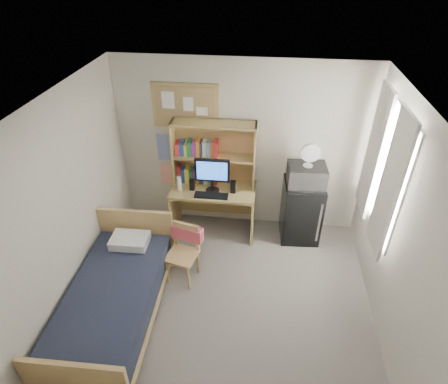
# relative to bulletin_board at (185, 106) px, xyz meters

# --- Properties ---
(floor) EXTENTS (3.60, 4.20, 0.02)m
(floor) POSITION_rel_bulletin_board_xyz_m (0.78, -2.08, -1.93)
(floor) COLOR slate
(floor) RESTS_ON ground
(ceiling) EXTENTS (3.60, 4.20, 0.02)m
(ceiling) POSITION_rel_bulletin_board_xyz_m (0.78, -2.08, 0.68)
(ceiling) COLOR silver
(ceiling) RESTS_ON wall_back
(wall_back) EXTENTS (3.60, 0.04, 2.60)m
(wall_back) POSITION_rel_bulletin_board_xyz_m (0.78, 0.02, -0.62)
(wall_back) COLOR beige
(wall_back) RESTS_ON floor
(wall_left) EXTENTS (0.04, 4.20, 2.60)m
(wall_left) POSITION_rel_bulletin_board_xyz_m (-1.02, -2.08, -0.62)
(wall_left) COLOR beige
(wall_left) RESTS_ON floor
(wall_right) EXTENTS (0.04, 4.20, 2.60)m
(wall_right) POSITION_rel_bulletin_board_xyz_m (2.58, -2.08, -0.62)
(wall_right) COLOR beige
(wall_right) RESTS_ON floor
(window_unit) EXTENTS (0.10, 1.40, 1.70)m
(window_unit) POSITION_rel_bulletin_board_xyz_m (2.53, -0.88, -0.32)
(window_unit) COLOR white
(window_unit) RESTS_ON wall_right
(curtain_left) EXTENTS (0.04, 0.55, 1.70)m
(curtain_left) POSITION_rel_bulletin_board_xyz_m (2.50, -1.28, -0.32)
(curtain_left) COLOR silver
(curtain_left) RESTS_ON wall_right
(curtain_right) EXTENTS (0.04, 0.55, 1.70)m
(curtain_right) POSITION_rel_bulletin_board_xyz_m (2.50, -0.48, -0.32)
(curtain_right) COLOR silver
(curtain_right) RESTS_ON wall_right
(bulletin_board) EXTENTS (0.94, 0.03, 0.64)m
(bulletin_board) POSITION_rel_bulletin_board_xyz_m (0.00, 0.00, 0.00)
(bulletin_board) COLOR tan
(bulletin_board) RESTS_ON wall_back
(poster_wave) EXTENTS (0.30, 0.01, 0.42)m
(poster_wave) POSITION_rel_bulletin_board_xyz_m (-0.32, 0.01, -0.67)
(poster_wave) COLOR #283FA2
(poster_wave) RESTS_ON wall_back
(poster_japan) EXTENTS (0.28, 0.01, 0.36)m
(poster_japan) POSITION_rel_bulletin_board_xyz_m (-0.32, 0.01, -1.14)
(poster_japan) COLOR #DF4C27
(poster_japan) RESTS_ON wall_back
(desk) EXTENTS (1.26, 0.64, 0.78)m
(desk) POSITION_rel_bulletin_board_xyz_m (0.42, -0.32, -1.53)
(desk) COLOR tan
(desk) RESTS_ON floor
(desk_chair) EXTENTS (0.49, 0.49, 0.81)m
(desk_chair) POSITION_rel_bulletin_board_xyz_m (0.15, -1.37, -1.51)
(desk_chair) COLOR tan
(desk_chair) RESTS_ON floor
(mini_fridge) EXTENTS (0.59, 0.59, 0.95)m
(mini_fridge) POSITION_rel_bulletin_board_xyz_m (1.73, -0.28, -1.45)
(mini_fridge) COLOR black
(mini_fridge) RESTS_ON floor
(bed) EXTENTS (1.04, 2.00, 0.54)m
(bed) POSITION_rel_bulletin_board_xyz_m (-0.50, -2.13, -1.65)
(bed) COLOR black
(bed) RESTS_ON floor
(hutch) EXTENTS (1.19, 0.31, 0.98)m
(hutch) POSITION_rel_bulletin_board_xyz_m (0.42, -0.17, -0.65)
(hutch) COLOR tan
(hutch) RESTS_ON desk
(monitor) EXTENTS (0.50, 0.04, 0.53)m
(monitor) POSITION_rel_bulletin_board_xyz_m (0.42, -0.38, -0.87)
(monitor) COLOR black
(monitor) RESTS_ON desk
(keyboard) EXTENTS (0.48, 0.16, 0.02)m
(keyboard) POSITION_rel_bulletin_board_xyz_m (0.42, -0.52, -1.13)
(keyboard) COLOR black
(keyboard) RESTS_ON desk
(speaker_left) EXTENTS (0.07, 0.07, 0.17)m
(speaker_left) POSITION_rel_bulletin_board_xyz_m (0.12, -0.38, -1.05)
(speaker_left) COLOR black
(speaker_left) RESTS_ON desk
(speaker_right) EXTENTS (0.08, 0.08, 0.18)m
(speaker_right) POSITION_rel_bulletin_board_xyz_m (0.72, -0.37, -1.05)
(speaker_right) COLOR black
(speaker_right) RESTS_ON desk
(water_bottle) EXTENTS (0.07, 0.07, 0.22)m
(water_bottle) POSITION_rel_bulletin_board_xyz_m (-0.06, -0.42, -1.03)
(water_bottle) COLOR silver
(water_bottle) RESTS_ON desk
(hoodie) EXTENTS (0.44, 0.22, 0.20)m
(hoodie) POSITION_rel_bulletin_board_xyz_m (0.20, -1.18, -1.29)
(hoodie) COLOR #DE545D
(hoodie) RESTS_ON desk_chair
(microwave) EXTENTS (0.55, 0.43, 0.30)m
(microwave) POSITION_rel_bulletin_board_xyz_m (1.73, -0.30, -0.82)
(microwave) COLOR silver
(microwave) RESTS_ON mini_fridge
(desk_fan) EXTENTS (0.28, 0.28, 0.33)m
(desk_fan) POSITION_rel_bulletin_board_xyz_m (1.73, -0.30, -0.50)
(desk_fan) COLOR silver
(desk_fan) RESTS_ON microwave
(pillow) EXTENTS (0.48, 0.34, 0.11)m
(pillow) POSITION_rel_bulletin_board_xyz_m (-0.52, -1.38, -1.32)
(pillow) COLOR silver
(pillow) RESTS_ON bed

